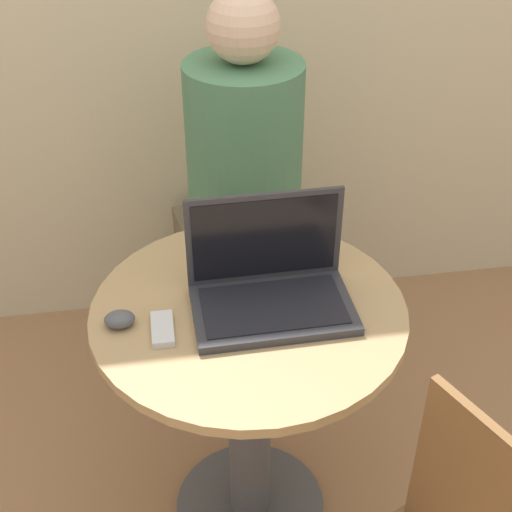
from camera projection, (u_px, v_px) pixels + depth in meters
ground_plane at (250, 507)px, 1.99m from camera, size 12.00×12.00×0.00m
round_table at (249, 381)px, 1.70m from camera, size 0.70×0.70×0.72m
laptop at (270, 284)px, 1.55m from camera, size 0.35×0.22×0.24m
cell_phone at (163, 329)px, 1.50m from camera, size 0.05×0.10×0.02m
computer_mouse at (120, 319)px, 1.51m from camera, size 0.07×0.05×0.03m
person_seated at (240, 225)px, 2.20m from camera, size 0.38×0.53×1.25m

